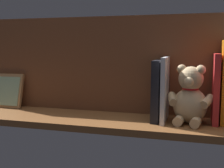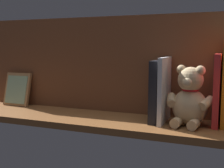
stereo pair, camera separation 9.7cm
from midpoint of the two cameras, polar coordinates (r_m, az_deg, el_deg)
ground_plane at (r=99.56cm, az=2.82°, el=-7.24°), size 114.11×24.33×2.20cm
shelf_back_panel at (r=106.06cm, az=4.64°, el=3.71°), size 114.11×1.50×34.63cm
book_3 at (r=95.26cm, az=22.47°, el=-1.11°), size 1.80×11.07×21.67cm
teddy_bear at (r=93.18cm, az=17.75°, el=-2.81°), size 14.70×12.69×18.29cm
book_4 at (r=94.66cm, az=13.07°, el=-1.15°), size 1.33×14.61×20.52cm
book_5 at (r=95.81cm, az=11.67°, el=-1.33°), size 2.65×13.21×19.50cm
picture_frame_leaning at (r=124.38cm, az=-15.80°, el=-1.03°), size 11.55×4.73×13.37cm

